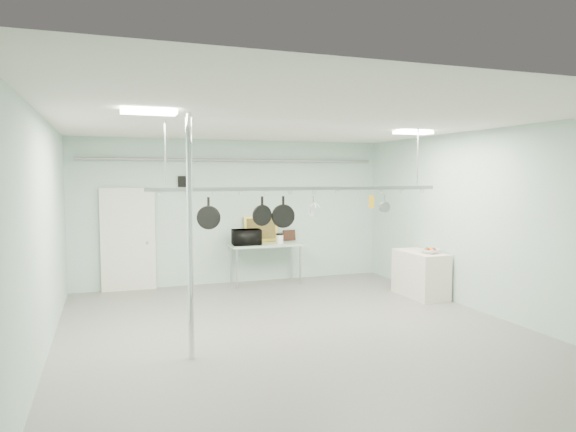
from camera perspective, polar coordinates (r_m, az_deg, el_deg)
name	(u,v)px	position (r m, az deg, el deg)	size (l,w,h in m)	color
floor	(297,332)	(8.07, 1.00, -12.80)	(8.00, 8.00, 0.00)	gray
ceiling	(297,122)	(7.75, 1.03, 10.35)	(7.00, 8.00, 0.02)	silver
back_wall	(235,212)	(11.56, -5.94, 0.47)	(7.00, 0.02, 3.20)	#A3C4B5
right_wall	(485,222)	(9.55, 21.03, -0.62)	(0.02, 8.00, 3.20)	#A3C4B5
door	(128,241)	(11.25, -17.34, -2.63)	(1.10, 0.10, 2.20)	silver
wall_vent	(185,183)	(11.30, -11.38, 3.62)	(0.30, 0.04, 0.30)	black
conduit_pipe	(235,160)	(11.45, -5.88, 6.19)	(0.07, 0.07, 6.60)	gray
chrome_pole	(190,238)	(6.74, -10.82, -2.37)	(0.08, 0.08, 3.20)	silver
prep_table	(265,247)	(11.42, -2.52, -3.43)	(1.60, 0.70, 0.91)	silver
side_cabinet	(420,274)	(10.60, 14.50, -6.27)	(0.60, 1.20, 0.90)	silver
pot_rack	(302,187)	(8.06, 1.60, 3.28)	(4.80, 0.06, 1.00)	#B7B7BC
light_panel_left	(149,112)	(6.49, -15.21, 11.10)	(0.65, 0.30, 0.05)	white
light_panel_right	(413,132)	(9.37, 13.74, 9.01)	(0.65, 0.30, 0.05)	white
microwave	(247,237)	(11.19, -4.63, -2.35)	(0.61, 0.41, 0.34)	black
coffee_canister	(280,239)	(11.37, -0.92, -2.60)	(0.16, 0.16, 0.19)	white
painting_large	(261,229)	(11.66, -3.03, -1.48)	(0.78, 0.05, 0.58)	gold
painting_small	(289,235)	(11.88, 0.12, -2.16)	(0.30, 0.04, 0.25)	black
fruit_bowl	(430,251)	(10.33, 15.52, -3.79)	(0.35, 0.35, 0.09)	silver
skillet_left	(209,213)	(7.67, -8.82, 0.30)	(0.35, 0.06, 0.48)	black
skillet_mid	(262,211)	(7.87, -2.89, 0.53)	(0.32, 0.06, 0.46)	black
skillet_right	(283,212)	(7.97, -0.53, 0.48)	(0.37, 0.06, 0.49)	black
whisk	(313,207)	(8.15, 2.83, 1.00)	(0.21, 0.21, 0.36)	silver
grater	(371,202)	(8.59, 9.25, 1.57)	(0.09, 0.02, 0.23)	yellow
saucepan	(384,204)	(8.71, 10.66, 1.32)	(0.17, 0.10, 0.31)	#B0B0B5
fruit_cluster	(430,249)	(10.33, 15.52, -3.57)	(0.24, 0.24, 0.09)	#9B0E10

